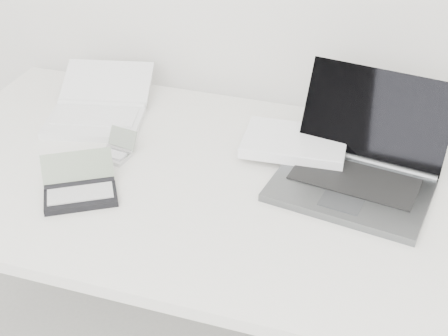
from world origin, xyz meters
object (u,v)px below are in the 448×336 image
(laptop_large, at_px, (337,159))
(palmtop_charcoal, at_px, (80,190))
(desk, at_px, (241,199))
(netbook_open_white, at_px, (98,110))

(laptop_large, bearing_deg, palmtop_charcoal, -144.33)
(desk, relative_size, netbook_open_white, 4.45)
(netbook_open_white, bearing_deg, desk, -33.86)
(desk, xyz_separation_m, palmtop_charcoal, (-0.33, -0.16, 0.06))
(palmtop_charcoal, bearing_deg, netbook_open_white, 80.02)
(netbook_open_white, bearing_deg, laptop_large, -18.77)
(laptop_large, xyz_separation_m, palmtop_charcoal, (-0.53, -0.26, -0.02))
(laptop_large, distance_m, netbook_open_white, 0.66)
(laptop_large, bearing_deg, netbook_open_white, -177.22)
(desk, relative_size, palmtop_charcoal, 7.92)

